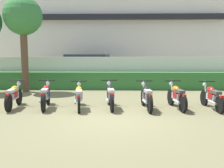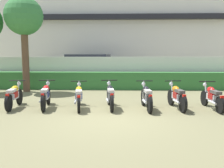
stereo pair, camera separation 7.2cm
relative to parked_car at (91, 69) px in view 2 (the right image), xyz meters
The scene contains 13 objects.
ground 9.46m from the parked_car, 79.78° to the right, with size 60.00×60.00×0.00m, color olive.
building 6.40m from the parked_car, 72.13° to the left, with size 18.53×6.50×8.60m.
compound_wall 2.77m from the parked_car, 52.86° to the right, with size 17.60×0.30×1.75m, color silver.
hedge_row 3.38m from the parked_car, 60.10° to the right, with size 14.08×0.70×0.93m, color #337033.
parked_car is the anchor object (origin of this frame).
tree_far_side 5.57m from the parked_car, 125.64° to the right, with size 1.90×1.90×4.74m.
motorcycle_in_row_0 8.02m from the parked_car, 103.16° to the right, with size 0.60×1.82×0.95m.
motorcycle_in_row_1 7.81m from the parked_car, 95.07° to the right, with size 0.60×1.85×0.97m.
motorcycle_in_row_2 7.86m from the parked_car, 86.26° to the right, with size 0.60×1.89×0.94m.
motorcycle_in_row_3 7.91m from the parked_car, 78.20° to the right, with size 0.60×1.87×0.97m.
motorcycle_in_row_4 8.38m from the parked_car, 69.84° to the right, with size 0.60×1.87×0.96m.
motorcycle_in_row_5 8.72m from the parked_car, 62.97° to the right, with size 0.60×1.82×0.96m.
motorcycle_in_row_6 9.38m from the parked_car, 56.57° to the right, with size 0.60×1.86×0.94m.
Camera 2 is at (0.31, -7.25, 1.93)m, focal length 40.25 mm.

